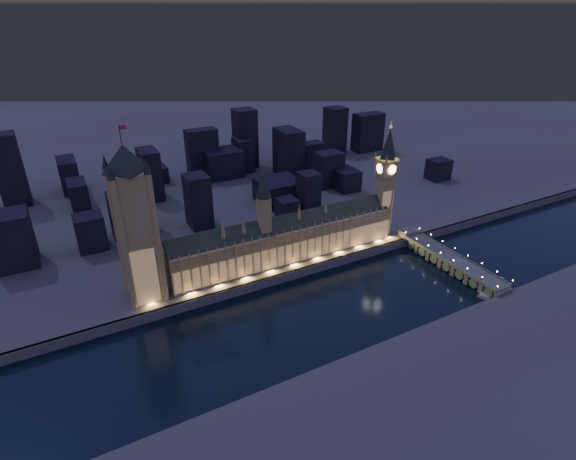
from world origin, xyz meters
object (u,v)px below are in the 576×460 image
palace_of_westminster (286,239)px  elizabeth_tower (386,174)px  westminster_bridge (447,260)px  river_boat (491,286)px  victoria_tower (135,219)px

palace_of_westminster → elizabeth_tower: 109.29m
palace_of_westminster → westminster_bridge: palace_of_westminster is taller
elizabeth_tower → westminster_bridge: (19.91, -65.37, -60.71)m
palace_of_westminster → elizabeth_tower: size_ratio=1.92×
elizabeth_tower → river_boat: size_ratio=2.55×
river_boat → palace_of_westminster: bearing=140.2°
westminster_bridge → elizabeth_tower: bearing=106.9°
victoria_tower → westminster_bridge: (237.91, -65.38, -64.98)m
palace_of_westminster → river_boat: 168.63m
palace_of_westminster → victoria_tower: 124.67m
victoria_tower → river_boat: bearing=-23.6°
palace_of_westminster → victoria_tower: (-116.43, 0.19, 44.60)m
elizabeth_tower → victoria_tower: bearing=180.0°
elizabeth_tower → river_boat: (26.61, -106.91, -65.15)m
palace_of_westminster → westminster_bridge: 139.37m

